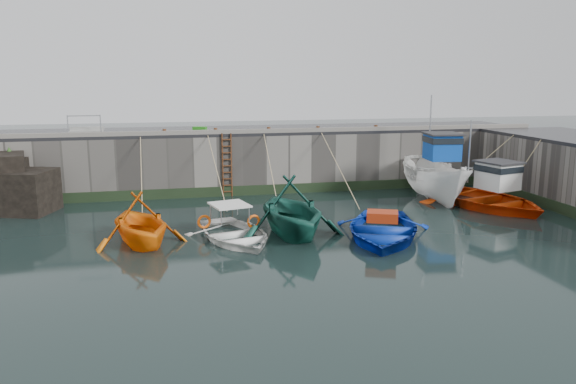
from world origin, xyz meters
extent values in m
plane|color=black|center=(0.00, 0.00, 0.00)|extent=(120.00, 120.00, 0.00)
cube|color=slate|center=(0.00, 12.50, 1.50)|extent=(30.00, 5.00, 3.00)
cube|color=black|center=(0.00, 12.50, 3.08)|extent=(30.00, 5.00, 0.16)
cube|color=slate|center=(0.00, 10.15, 3.26)|extent=(30.00, 0.30, 0.20)
cube|color=black|center=(0.00, 9.96, 0.25)|extent=(30.00, 0.08, 0.50)
cube|color=black|center=(11.96, 2.50, 0.25)|extent=(0.08, 15.00, 0.50)
cube|color=black|center=(-11.20, 8.40, 0.95)|extent=(2.96, 2.83, 1.90)
cube|color=black|center=(-12.20, 9.60, 1.15)|extent=(2.01, 1.83, 2.30)
cone|color=#2D591E|center=(-11.50, 8.20, 1.68)|extent=(0.44, 0.44, 0.45)
cone|color=#2D591E|center=(-12.00, 9.80, 2.58)|extent=(0.44, 0.44, 0.45)
cylinder|color=#3F1E0F|center=(-2.22, 9.92, 1.60)|extent=(0.07, 0.07, 3.20)
cylinder|color=#3F1E0F|center=(-1.78, 9.92, 1.60)|extent=(0.07, 0.07, 3.20)
cube|color=#3F1E0F|center=(-2.00, 9.90, 0.25)|extent=(0.44, 0.06, 0.05)
cube|color=#3F1E0F|center=(-2.00, 9.90, 0.58)|extent=(0.44, 0.06, 0.05)
cube|color=#3F1E0F|center=(-2.00, 9.90, 0.91)|extent=(0.44, 0.06, 0.05)
cube|color=#3F1E0F|center=(-2.00, 9.90, 1.24)|extent=(0.44, 0.06, 0.05)
cube|color=#3F1E0F|center=(-2.00, 9.90, 1.57)|extent=(0.44, 0.06, 0.05)
cube|color=#3F1E0F|center=(-2.00, 9.90, 1.90)|extent=(0.44, 0.06, 0.05)
cube|color=#3F1E0F|center=(-2.00, 9.90, 2.23)|extent=(0.44, 0.06, 0.05)
cube|color=#3F1E0F|center=(-2.00, 9.90, 2.56)|extent=(0.44, 0.06, 0.05)
cube|color=#3F1E0F|center=(-2.00, 9.90, 2.89)|extent=(0.44, 0.06, 0.05)
imported|color=orange|center=(-6.02, 2.36, 0.00)|extent=(4.62, 5.00, 2.18)
imported|color=white|center=(-2.61, 2.10, 0.00)|extent=(4.27, 5.22, 0.95)
imported|color=#185547|center=(-0.41, 2.33, 0.00)|extent=(4.67, 5.27, 2.58)
imported|color=#0B2FAE|center=(2.84, 1.21, 0.00)|extent=(5.73, 6.58, 1.14)
imported|color=white|center=(7.95, 7.00, 0.86)|extent=(3.11, 6.50, 2.42)
cube|color=#0B40AC|center=(7.87, 6.40, 2.67)|extent=(1.57, 1.66, 1.20)
cube|color=black|center=(7.87, 6.40, 3.02)|extent=(1.64, 1.73, 0.28)
cube|color=#262628|center=(7.87, 6.40, 3.31)|extent=(1.80, 1.88, 0.08)
cylinder|color=#A5A8AD|center=(8.09, 8.19, 3.57)|extent=(0.08, 0.08, 3.00)
imported|color=#FF4A0D|center=(9.50, 5.00, 0.30)|extent=(5.98, 7.23, 1.30)
cube|color=white|center=(9.66, 4.42, 1.55)|extent=(1.75, 1.82, 1.20)
cube|color=black|center=(9.66, 4.42, 1.90)|extent=(1.82, 1.89, 0.28)
cube|color=#262628|center=(9.66, 4.42, 2.19)|extent=(2.00, 2.06, 0.08)
cylinder|color=#A5A8AD|center=(9.18, 6.16, 2.45)|extent=(0.08, 0.08, 3.00)
cube|color=#228317|center=(-3.23, 11.01, 3.31)|extent=(0.76, 0.59, 0.30)
cylinder|color=#A5A8AD|center=(-9.50, 10.60, 3.66)|extent=(0.05, 0.05, 1.00)
cylinder|color=#A5A8AD|center=(-8.00, 10.60, 3.66)|extent=(0.05, 0.05, 1.00)
cylinder|color=#A5A8AD|center=(-8.75, 10.60, 4.12)|extent=(1.50, 0.05, 0.05)
cube|color=gray|center=(-8.75, 11.10, 3.25)|extent=(1.60, 0.35, 0.18)
cube|color=gray|center=(-8.75, 11.45, 3.43)|extent=(1.60, 0.35, 0.18)
cylinder|color=#3F1E0F|center=(-5.00, 10.25, 3.30)|extent=(0.18, 0.18, 0.28)
cylinder|color=#3F1E0F|center=(-2.50, 10.25, 3.30)|extent=(0.18, 0.18, 0.28)
cylinder|color=#3F1E0F|center=(0.20, 10.25, 3.30)|extent=(0.18, 0.18, 0.28)
cylinder|color=#3F1E0F|center=(2.80, 10.25, 3.30)|extent=(0.18, 0.18, 0.28)
cylinder|color=#3F1E0F|center=(6.00, 10.25, 3.30)|extent=(0.18, 0.18, 0.28)
camera|label=1|loc=(-5.01, -17.93, 5.91)|focal=35.00mm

